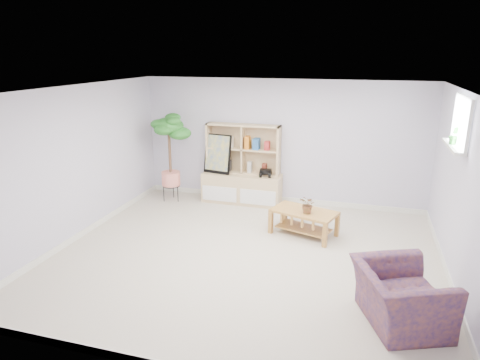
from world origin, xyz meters
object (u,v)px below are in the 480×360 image
(coffee_table, at_px, (304,223))
(armchair, at_px, (401,293))
(floor_tree, at_px, (170,158))
(storage_unit, at_px, (242,164))

(coffee_table, distance_m, armchair, 2.48)
(coffee_table, relative_size, armchair, 1.03)
(coffee_table, bearing_deg, floor_tree, 178.93)
(coffee_table, bearing_deg, storage_unit, 156.32)
(coffee_table, xyz_separation_m, floor_tree, (-2.80, 0.95, 0.66))
(floor_tree, height_order, armchair, floor_tree)
(floor_tree, distance_m, armchair, 5.16)
(storage_unit, distance_m, coffee_table, 1.96)
(floor_tree, bearing_deg, storage_unit, 11.88)
(floor_tree, bearing_deg, armchair, -36.12)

